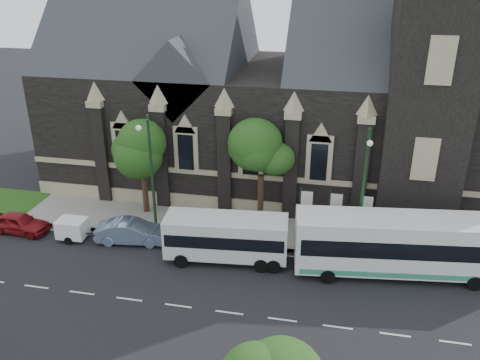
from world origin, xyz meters
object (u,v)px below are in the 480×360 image
(banner_flag_left, at_px, (304,209))
(sedan, at_px, (132,232))
(street_lamp_mid, at_px, (151,171))
(tour_coach, at_px, (405,244))
(shuttle_bus, at_px, (226,236))
(box_trailer, at_px, (72,228))
(street_lamp_near, at_px, (363,189))
(banner_flag_center, at_px, (333,211))
(tree_walk_right, at_px, (265,150))
(tree_walk_left, at_px, (145,143))
(banner_flag_right, at_px, (363,214))
(car_far_red, at_px, (19,223))

(banner_flag_left, relative_size, sedan, 0.81)
(street_lamp_mid, distance_m, tour_coach, 17.07)
(shuttle_bus, xyz_separation_m, box_trailer, (-11.22, 0.35, -0.89))
(street_lamp_near, xyz_separation_m, tour_coach, (2.76, -1.16, -2.99))
(street_lamp_near, bearing_deg, banner_flag_left, 152.82)
(shuttle_bus, bearing_deg, tour_coach, -2.30)
(banner_flag_center, bearing_deg, sedan, -168.19)
(tree_walk_right, relative_size, sedan, 1.58)
(sedan, bearing_deg, tour_coach, -98.53)
(tree_walk_left, bearing_deg, banner_flag_center, -6.89)
(banner_flag_right, bearing_deg, street_lamp_near, -98.56)
(street_lamp_near, distance_m, shuttle_bus, 9.20)
(tree_walk_left, bearing_deg, box_trailer, -127.09)
(tree_walk_right, xyz_separation_m, banner_flag_center, (5.08, -1.71, -3.43))
(tour_coach, height_order, sedan, tour_coach)
(banner_flag_left, height_order, tour_coach, banner_flag_left)
(box_trailer, relative_size, sedan, 0.58)
(banner_flag_left, xyz_separation_m, tour_coach, (6.48, -3.07, -0.26))
(tree_walk_right, height_order, street_lamp_mid, street_lamp_mid)
(street_lamp_mid, bearing_deg, sedan, -145.04)
(banner_flag_left, xyz_separation_m, car_far_red, (-20.18, -3.19, -1.64))
(street_lamp_near, distance_m, box_trailer, 20.11)
(tree_walk_left, distance_m, street_lamp_near, 16.22)
(banner_flag_center, distance_m, banner_flag_right, 2.00)
(sedan, bearing_deg, shuttle_bus, -104.61)
(banner_flag_right, bearing_deg, street_lamp_mid, -172.40)
(sedan, distance_m, car_far_red, 8.55)
(street_lamp_near, height_order, car_far_red, street_lamp_near)
(street_lamp_mid, xyz_separation_m, car_far_red, (-9.90, -1.29, -4.37))
(street_lamp_mid, xyz_separation_m, sedan, (-1.35, -0.95, -4.30))
(shuttle_bus, distance_m, box_trailer, 11.26)
(tour_coach, height_order, box_trailer, tour_coach)
(banner_flag_center, xyz_separation_m, box_trailer, (-17.89, -3.33, -1.52))
(tree_walk_right, bearing_deg, box_trailer, -158.52)
(tree_walk_left, height_order, car_far_red, tree_walk_left)
(tree_walk_left, bearing_deg, tour_coach, -14.42)
(street_lamp_mid, height_order, banner_flag_left, street_lamp_mid)
(banner_flag_right, height_order, sedan, banner_flag_right)
(tree_walk_left, relative_size, tour_coach, 0.56)
(street_lamp_mid, height_order, shuttle_bus, street_lamp_mid)
(street_lamp_near, relative_size, street_lamp_mid, 1.00)
(tree_walk_right, distance_m, sedan, 10.92)
(tree_walk_left, height_order, street_lamp_mid, street_lamp_mid)
(tour_coach, relative_size, car_far_red, 3.12)
(tree_walk_right, distance_m, banner_flag_right, 8.05)
(shuttle_bus, bearing_deg, car_far_red, 172.78)
(street_lamp_near, height_order, banner_flag_right, street_lamp_near)
(banner_flag_right, distance_m, car_far_red, 24.45)
(tree_walk_left, relative_size, banner_flag_center, 1.91)
(tree_walk_right, bearing_deg, banner_flag_center, -18.64)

